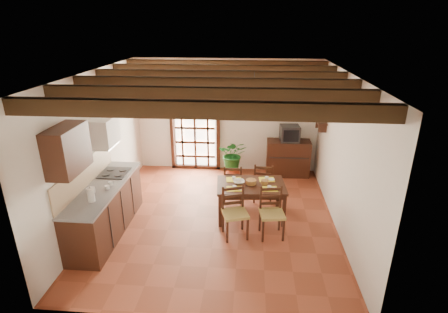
# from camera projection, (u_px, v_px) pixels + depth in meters

# --- Properties ---
(ground_plane) EXTENTS (5.00, 5.00, 0.00)m
(ground_plane) POSITION_uv_depth(u_px,v_px,m) (217.00, 218.00, 6.85)
(ground_plane) COLOR brown
(room_shell) EXTENTS (4.52, 5.02, 2.81)m
(room_shell) POSITION_uv_depth(u_px,v_px,m) (217.00, 130.00, 6.19)
(room_shell) COLOR silver
(room_shell) RESTS_ON ground_plane
(ceiling_beams) EXTENTS (4.50, 4.34, 0.20)m
(ceiling_beams) POSITION_uv_depth(u_px,v_px,m) (216.00, 80.00, 5.87)
(ceiling_beams) COLOR black
(ceiling_beams) RESTS_ON room_shell
(french_door) EXTENTS (1.26, 0.11, 2.32)m
(french_door) POSITION_uv_depth(u_px,v_px,m) (195.00, 125.00, 8.75)
(french_door) COLOR white
(french_door) RESTS_ON ground_plane
(kitchen_counter) EXTENTS (0.64, 2.25, 1.38)m
(kitchen_counter) POSITION_uv_depth(u_px,v_px,m) (106.00, 208.00, 6.27)
(kitchen_counter) COLOR #331910
(kitchen_counter) RESTS_ON ground_plane
(upper_cabinet) EXTENTS (0.35, 0.80, 0.70)m
(upper_cabinet) POSITION_uv_depth(u_px,v_px,m) (67.00, 150.00, 5.13)
(upper_cabinet) COLOR #331910
(upper_cabinet) RESTS_ON room_shell
(range_hood) EXTENTS (0.38, 0.60, 0.54)m
(range_hood) POSITION_uv_depth(u_px,v_px,m) (104.00, 132.00, 6.33)
(range_hood) COLOR white
(range_hood) RESTS_ON room_shell
(counter_items) EXTENTS (0.50, 1.43, 0.25)m
(counter_items) POSITION_uv_depth(u_px,v_px,m) (104.00, 182.00, 6.18)
(counter_items) COLOR black
(counter_items) RESTS_ON kitchen_counter
(dining_table) EXTENTS (1.36, 0.94, 0.70)m
(dining_table) POSITION_uv_depth(u_px,v_px,m) (251.00, 188.00, 6.70)
(dining_table) COLOR #331A10
(dining_table) RESTS_ON ground_plane
(chair_near_left) EXTENTS (0.53, 0.51, 0.92)m
(chair_near_left) POSITION_uv_depth(u_px,v_px,m) (235.00, 221.00, 6.20)
(chair_near_left) COLOR tan
(chair_near_left) RESTS_ON ground_plane
(chair_near_right) EXTENTS (0.47, 0.46, 0.91)m
(chair_near_right) POSITION_uv_depth(u_px,v_px,m) (271.00, 222.00, 6.21)
(chair_near_right) COLOR tan
(chair_near_right) RESTS_ON ground_plane
(chair_far_left) EXTENTS (0.40, 0.38, 0.84)m
(chair_far_left) POSITION_uv_depth(u_px,v_px,m) (233.00, 189.00, 7.44)
(chair_far_left) COLOR tan
(chair_far_left) RESTS_ON ground_plane
(chair_far_right) EXTENTS (0.44, 0.42, 0.88)m
(chair_far_right) POSITION_uv_depth(u_px,v_px,m) (263.00, 189.00, 7.44)
(chair_far_right) COLOR tan
(chair_far_right) RESTS_ON ground_plane
(table_setting) EXTENTS (0.94, 0.63, 0.09)m
(table_setting) POSITION_uv_depth(u_px,v_px,m) (251.00, 185.00, 6.68)
(table_setting) COLOR yellow
(table_setting) RESTS_ON dining_table
(table_bowl) EXTENTS (0.26, 0.26, 0.05)m
(table_bowl) POSITION_uv_depth(u_px,v_px,m) (239.00, 182.00, 6.70)
(table_bowl) COLOR white
(table_bowl) RESTS_ON dining_table
(sideboard) EXTENTS (1.05, 0.47, 0.89)m
(sideboard) POSITION_uv_depth(u_px,v_px,m) (288.00, 158.00, 8.64)
(sideboard) COLOR #331910
(sideboard) RESTS_ON ground_plane
(crt_tv) EXTENTS (0.48, 0.45, 0.38)m
(crt_tv) POSITION_uv_depth(u_px,v_px,m) (290.00, 134.00, 8.40)
(crt_tv) COLOR black
(crt_tv) RESTS_ON sideboard
(fuse_box) EXTENTS (0.25, 0.03, 0.32)m
(fuse_box) POSITION_uv_depth(u_px,v_px,m) (289.00, 104.00, 8.40)
(fuse_box) COLOR white
(fuse_box) RESTS_ON room_shell
(plant_pot) EXTENTS (0.36, 0.36, 0.22)m
(plant_pot) POSITION_uv_depth(u_px,v_px,m) (233.00, 171.00, 8.73)
(plant_pot) COLOR maroon
(plant_pot) RESTS_ON ground_plane
(potted_plant) EXTENTS (1.83, 1.59, 1.95)m
(potted_plant) POSITION_uv_depth(u_px,v_px,m) (233.00, 154.00, 8.56)
(potted_plant) COLOR #144C19
(potted_plant) RESTS_ON ground_plane
(wall_shelf) EXTENTS (0.20, 0.42, 0.20)m
(wall_shelf) POSITION_uv_depth(u_px,v_px,m) (321.00, 124.00, 7.63)
(wall_shelf) COLOR #331910
(wall_shelf) RESTS_ON room_shell
(shelf_vase) EXTENTS (0.15, 0.15, 0.15)m
(shelf_vase) POSITION_uv_depth(u_px,v_px,m) (322.00, 118.00, 7.57)
(shelf_vase) COLOR #B2BFB2
(shelf_vase) RESTS_ON wall_shelf
(shelf_flowers) EXTENTS (0.14, 0.14, 0.36)m
(shelf_flowers) POSITION_uv_depth(u_px,v_px,m) (323.00, 108.00, 7.50)
(shelf_flowers) COLOR yellow
(shelf_flowers) RESTS_ON shelf_vase
(framed_picture) EXTENTS (0.03, 0.32, 0.32)m
(framed_picture) POSITION_uv_depth(u_px,v_px,m) (328.00, 100.00, 7.42)
(framed_picture) COLOR brown
(framed_picture) RESTS_ON room_shell
(pendant_lamp) EXTENTS (0.36, 0.36, 0.84)m
(pendant_lamp) POSITION_uv_depth(u_px,v_px,m) (253.00, 113.00, 6.26)
(pendant_lamp) COLOR black
(pendant_lamp) RESTS_ON room_shell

